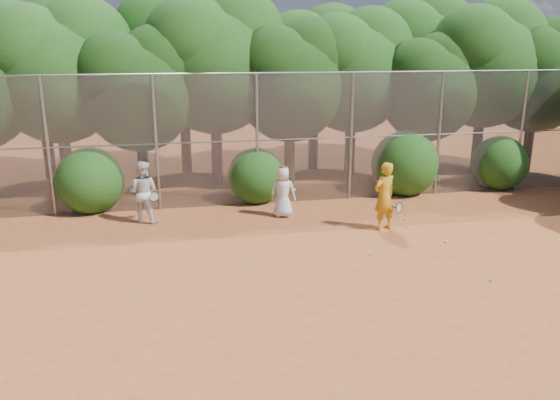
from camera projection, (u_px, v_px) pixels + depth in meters
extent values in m
plane|color=#A44F25|center=(349.00, 278.00, 11.68)|extent=(80.00, 80.00, 0.00)
cylinder|color=gray|center=(48.00, 148.00, 15.43)|extent=(0.09, 0.09, 4.00)
cylinder|color=gray|center=(156.00, 144.00, 16.01)|extent=(0.09, 0.09, 4.00)
cylinder|color=gray|center=(257.00, 140.00, 16.58)|extent=(0.09, 0.09, 4.00)
cylinder|color=gray|center=(351.00, 137.00, 17.16)|extent=(0.09, 0.09, 4.00)
cylinder|color=gray|center=(439.00, 134.00, 17.73)|extent=(0.09, 0.09, 4.00)
cylinder|color=gray|center=(522.00, 131.00, 18.31)|extent=(0.09, 0.09, 4.00)
cylinder|color=gray|center=(289.00, 73.00, 16.22)|extent=(20.00, 0.05, 0.05)
cylinder|color=gray|center=(289.00, 139.00, 16.77)|extent=(20.00, 0.04, 0.04)
cube|color=slate|center=(289.00, 139.00, 16.77)|extent=(20.00, 0.02, 4.00)
cylinder|color=black|center=(66.00, 156.00, 17.99)|extent=(0.38, 0.38, 2.52)
sphere|color=#184310|center=(57.00, 80.00, 17.31)|extent=(4.03, 4.03, 4.03)
sphere|color=#184310|center=(83.00, 47.00, 17.57)|extent=(3.23, 3.23, 3.23)
sphere|color=#184310|center=(28.00, 54.00, 16.67)|extent=(3.02, 3.02, 3.02)
cylinder|color=black|center=(143.00, 163.00, 17.86)|extent=(0.36, 0.36, 2.17)
sphere|color=black|center=(139.00, 97.00, 17.27)|extent=(3.47, 3.47, 3.47)
sphere|color=black|center=(159.00, 68.00, 17.49)|extent=(2.78, 2.78, 2.78)
sphere|color=black|center=(116.00, 75.00, 16.72)|extent=(2.60, 2.60, 2.60)
cylinder|color=black|center=(217.00, 147.00, 19.21)|extent=(0.39, 0.39, 2.66)
sphere|color=#184310|center=(214.00, 71.00, 18.49)|extent=(4.26, 4.26, 4.26)
sphere|color=#184310|center=(237.00, 39.00, 18.76)|extent=(3.40, 3.40, 3.40)
sphere|color=#184310|center=(191.00, 45.00, 17.81)|extent=(3.19, 3.19, 3.19)
cylinder|color=black|center=(289.00, 153.00, 19.18)|extent=(0.37, 0.37, 2.27)
sphere|color=black|center=(290.00, 88.00, 18.56)|extent=(3.64, 3.64, 3.64)
sphere|color=black|center=(308.00, 60.00, 18.80)|extent=(2.91, 2.91, 2.91)
sphere|color=black|center=(273.00, 67.00, 17.98)|extent=(2.73, 2.73, 2.73)
cylinder|color=black|center=(350.00, 144.00, 20.39)|extent=(0.38, 0.38, 2.45)
sphere|color=#184310|center=(352.00, 78.00, 19.73)|extent=(3.92, 3.92, 3.92)
sphere|color=#184310|center=(370.00, 50.00, 19.97)|extent=(3.14, 3.14, 3.14)
sphere|color=#184310|center=(337.00, 56.00, 19.10)|extent=(2.94, 2.94, 2.94)
cylinder|color=black|center=(424.00, 151.00, 19.97)|extent=(0.36, 0.36, 2.10)
sphere|color=black|center=(428.00, 94.00, 19.41)|extent=(3.36, 3.36, 3.36)
sphere|color=black|center=(443.00, 69.00, 19.62)|extent=(2.69, 2.69, 2.69)
sphere|color=black|center=(417.00, 75.00, 18.87)|extent=(2.52, 2.52, 2.52)
cylinder|color=black|center=(478.00, 139.00, 20.95)|extent=(0.39, 0.39, 2.59)
sphere|color=#184310|center=(484.00, 72.00, 20.25)|extent=(4.14, 4.14, 4.14)
sphere|color=#184310|center=(501.00, 43.00, 20.51)|extent=(3.32, 3.32, 3.32)
sphere|color=#184310|center=(473.00, 49.00, 19.59)|extent=(3.11, 3.11, 3.11)
cylinder|color=black|center=(528.00, 142.00, 21.09)|extent=(0.37, 0.37, 2.31)
sphere|color=black|center=(536.00, 83.00, 20.46)|extent=(3.70, 3.70, 3.70)
sphere|color=black|center=(550.00, 57.00, 20.70)|extent=(2.96, 2.96, 2.96)
sphere|color=black|center=(528.00, 63.00, 19.88)|extent=(2.77, 2.77, 2.77)
cylinder|color=black|center=(48.00, 144.00, 19.95)|extent=(0.39, 0.39, 2.62)
sphere|color=#184310|center=(39.00, 72.00, 19.24)|extent=(4.20, 4.20, 4.20)
sphere|color=#184310|center=(63.00, 41.00, 19.51)|extent=(3.36, 3.36, 3.36)
sphere|color=#184310|center=(11.00, 47.00, 18.57)|extent=(3.15, 3.15, 3.15)
cylinder|color=black|center=(186.00, 136.00, 21.07)|extent=(0.40, 0.40, 2.80)
sphere|color=#184310|center=(182.00, 63.00, 20.32)|extent=(4.48, 4.48, 4.48)
sphere|color=#184310|center=(204.00, 32.00, 20.60)|extent=(3.58, 3.58, 3.58)
sphere|color=#184310|center=(159.00, 38.00, 19.60)|extent=(3.36, 3.36, 3.36)
cylinder|color=black|center=(313.00, 137.00, 21.69)|extent=(0.38, 0.38, 2.52)
sphere|color=#184310|center=(314.00, 73.00, 21.01)|extent=(4.03, 4.03, 4.03)
sphere|color=#184310|center=(332.00, 46.00, 21.27)|extent=(3.23, 3.23, 3.23)
sphere|color=#184310|center=(299.00, 52.00, 20.37)|extent=(3.02, 3.02, 3.02)
cylinder|color=black|center=(412.00, 129.00, 23.09)|extent=(0.40, 0.40, 2.73)
sphere|color=#184310|center=(417.00, 64.00, 22.35)|extent=(4.37, 4.37, 4.37)
sphere|color=#184310|center=(434.00, 36.00, 22.63)|extent=(3.49, 3.49, 3.49)
sphere|color=#184310|center=(404.00, 42.00, 21.66)|extent=(3.28, 3.28, 3.28)
sphere|color=#184310|center=(90.00, 178.00, 16.18)|extent=(2.00, 2.00, 2.00)
sphere|color=#184310|center=(256.00, 173.00, 17.17)|extent=(1.80, 1.80, 1.80)
sphere|color=#184310|center=(405.00, 161.00, 18.07)|extent=(2.20, 2.20, 2.20)
sphere|color=#184310|center=(499.00, 161.00, 18.78)|extent=(1.90, 1.90, 1.90)
imported|color=#C58C17|center=(384.00, 196.00, 14.50)|extent=(0.79, 0.66, 1.85)
torus|color=black|center=(399.00, 208.00, 14.46)|extent=(0.27, 0.22, 0.30)
cylinder|color=black|center=(392.00, 207.00, 14.60)|extent=(0.19, 0.25, 0.05)
imported|color=silver|center=(283.00, 192.00, 15.65)|extent=(0.85, 0.70, 1.49)
ellipsoid|color=#B12819|center=(283.00, 168.00, 15.45)|extent=(0.22, 0.22, 0.13)
sphere|color=#D5F02B|center=(295.00, 189.00, 15.49)|extent=(0.07, 0.07, 0.07)
imported|color=silver|center=(143.00, 192.00, 15.14)|extent=(1.02, 0.91, 1.75)
torus|color=black|center=(154.00, 197.00, 14.94)|extent=(0.35, 0.27, 0.27)
cylinder|color=black|center=(157.00, 199.00, 15.15)|extent=(0.11, 0.25, 0.18)
sphere|color=#D5F02B|center=(371.00, 254.00, 12.92)|extent=(0.07, 0.07, 0.07)
sphere|color=#D5F02B|center=(407.00, 226.00, 14.92)|extent=(0.07, 0.07, 0.07)
sphere|color=#D5F02B|center=(491.00, 280.00, 11.50)|extent=(0.07, 0.07, 0.07)
sphere|color=#D5F02B|center=(446.00, 242.00, 13.74)|extent=(0.07, 0.07, 0.07)
sphere|color=#D5F02B|center=(405.00, 219.00, 15.51)|extent=(0.07, 0.07, 0.07)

